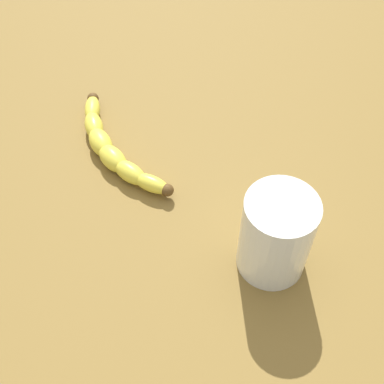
# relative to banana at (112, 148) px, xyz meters

# --- Properties ---
(wooden_tabletop) EXTENTS (1.20, 1.20, 0.03)m
(wooden_tabletop) POSITION_rel_banana_xyz_m (-0.11, 0.12, -0.03)
(wooden_tabletop) COLOR brown
(wooden_tabletop) RESTS_ON ground
(banana) EXTENTS (0.12, 0.23, 0.03)m
(banana) POSITION_rel_banana_xyz_m (0.00, 0.00, 0.00)
(banana) COLOR yellow
(banana) RESTS_ON wooden_tabletop
(smoothie_glass) EXTENTS (0.09, 0.09, 0.12)m
(smoothie_glass) POSITION_rel_banana_xyz_m (0.04, 0.28, 0.04)
(smoothie_glass) COLOR silver
(smoothie_glass) RESTS_ON wooden_tabletop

